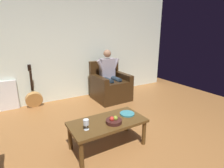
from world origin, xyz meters
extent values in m
plane|color=#9A6334|center=(0.00, 0.00, 0.00)|extent=(6.99, 6.99, 0.00)
cube|color=silver|center=(0.00, -2.94, 1.33)|extent=(5.99, 0.06, 2.65)
cube|color=#362210|center=(-0.78, -2.29, 0.21)|extent=(0.84, 0.84, 0.42)
cube|color=#362210|center=(-0.79, -2.23, 0.47)|extent=(0.58, 0.71, 0.10)
cube|color=#362210|center=(-1.13, -2.29, 0.54)|extent=(0.15, 0.82, 0.24)
cube|color=#362210|center=(-0.44, -2.28, 0.54)|extent=(0.15, 0.82, 0.24)
cube|color=#362210|center=(-0.78, -2.64, 0.69)|extent=(0.83, 0.14, 0.55)
cube|color=#A19AA7|center=(-0.78, -2.47, 0.78)|extent=(0.39, 0.19, 0.52)
sphere|color=#A87A5B|center=(-0.78, -2.47, 1.16)|extent=(0.19, 0.19, 0.19)
cylinder|color=#253440|center=(-0.90, -2.26, 0.53)|extent=(0.14, 0.42, 0.13)
cylinder|color=#253440|center=(-0.91, -2.06, 0.26)|extent=(0.12, 0.12, 0.52)
cylinder|color=#A19AA7|center=(-1.00, -2.42, 0.89)|extent=(0.20, 0.09, 0.29)
cylinder|color=#253440|center=(-0.67, -2.26, 0.53)|extent=(0.14, 0.42, 0.13)
cylinder|color=#253440|center=(-0.67, -2.05, 0.26)|extent=(0.12, 0.12, 0.52)
cylinder|color=#A19AA7|center=(-0.56, -2.41, 0.89)|extent=(0.20, 0.09, 0.29)
cube|color=#543819|center=(0.25, -0.59, 0.40)|extent=(1.11, 0.57, 0.04)
cylinder|color=#543819|center=(-0.26, -0.36, 0.19)|extent=(0.06, 0.06, 0.38)
cylinder|color=#543819|center=(0.75, -0.35, 0.19)|extent=(0.06, 0.06, 0.38)
cylinder|color=#543819|center=(-0.26, -0.82, 0.19)|extent=(0.06, 0.06, 0.38)
cylinder|color=#543819|center=(0.75, -0.81, 0.19)|extent=(0.06, 0.06, 0.38)
cylinder|color=#BC8546|center=(1.00, -2.73, 0.19)|extent=(0.37, 0.18, 0.38)
cylinder|color=black|center=(1.00, -2.68, 0.21)|extent=(0.10, 0.03, 0.10)
cube|color=black|center=(1.00, -2.83, 0.61)|extent=(0.05, 0.14, 0.49)
cube|color=black|center=(1.00, -2.90, 0.90)|extent=(0.07, 0.06, 0.14)
cube|color=white|center=(1.61, -2.87, 0.33)|extent=(0.60, 0.06, 0.66)
cylinder|color=silver|center=(0.60, -0.52, 0.43)|extent=(0.07, 0.07, 0.01)
cylinder|color=silver|center=(0.60, -0.52, 0.46)|extent=(0.01, 0.01, 0.07)
cylinder|color=silver|center=(0.60, -0.52, 0.53)|extent=(0.08, 0.08, 0.07)
cylinder|color=#590C19|center=(0.60, -0.52, 0.51)|extent=(0.07, 0.07, 0.03)
cylinder|color=#3E1D19|center=(0.20, -0.49, 0.45)|extent=(0.23, 0.23, 0.05)
sphere|color=red|center=(0.23, -0.50, 0.50)|extent=(0.07, 0.07, 0.07)
sphere|color=olive|center=(0.17, -0.49, 0.50)|extent=(0.07, 0.07, 0.07)
cylinder|color=teal|center=(-0.12, -0.62, 0.44)|extent=(0.23, 0.23, 0.02)
camera|label=1|loc=(1.35, 1.44, 1.66)|focal=28.19mm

